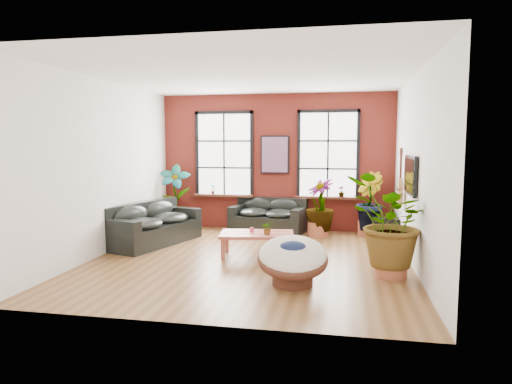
# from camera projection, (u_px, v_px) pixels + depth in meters

# --- Properties ---
(room) EXTENTS (6.04, 6.54, 3.54)m
(room) POSITION_uv_depth(u_px,v_px,m) (252.00, 169.00, 8.76)
(room) COLOR brown
(room) RESTS_ON ground
(sofa_back) EXTENTS (1.97, 1.19, 0.85)m
(sofa_back) POSITION_uv_depth(u_px,v_px,m) (268.00, 216.00, 11.60)
(sofa_back) COLOR black
(sofa_back) RESTS_ON ground
(sofa_left) EXTENTS (1.60, 2.50, 0.92)m
(sofa_left) POSITION_uv_depth(u_px,v_px,m) (152.00, 225.00, 10.18)
(sofa_left) COLOR black
(sofa_left) RESTS_ON ground
(coffee_table) EXTENTS (1.54, 1.01, 0.56)m
(coffee_table) POSITION_uv_depth(u_px,v_px,m) (257.00, 235.00, 9.06)
(coffee_table) COLOR #9F4839
(coffee_table) RESTS_ON ground
(papasan_chair) EXTENTS (1.24, 1.26, 0.84)m
(papasan_chair) POSITION_uv_depth(u_px,v_px,m) (293.00, 258.00, 7.16)
(papasan_chair) COLOR #532B1D
(papasan_chair) RESTS_ON ground
(poster) EXTENTS (0.74, 0.06, 0.98)m
(poster) POSITION_uv_depth(u_px,v_px,m) (275.00, 155.00, 11.71)
(poster) COLOR black
(poster) RESTS_ON room
(tv_wall_unit) EXTENTS (0.13, 1.86, 1.20)m
(tv_wall_unit) POSITION_uv_depth(u_px,v_px,m) (407.00, 180.00, 8.68)
(tv_wall_unit) COLOR black
(tv_wall_unit) RESTS_ON room
(media_box) EXTENTS (0.73, 0.64, 0.56)m
(media_box) POSITION_uv_depth(u_px,v_px,m) (387.00, 229.00, 10.41)
(media_box) COLOR black
(media_box) RESTS_ON ground
(pot_back_left) EXTENTS (0.60, 0.60, 0.35)m
(pot_back_left) POSITION_uv_depth(u_px,v_px,m) (176.00, 222.00, 12.01)
(pot_back_left) COLOR #A65336
(pot_back_left) RESTS_ON ground
(pot_back_right) EXTENTS (0.62, 0.62, 0.36)m
(pot_back_right) POSITION_uv_depth(u_px,v_px,m) (368.00, 228.00, 11.07)
(pot_back_right) COLOR #A65336
(pot_back_right) RESTS_ON ground
(pot_right_wall) EXTENTS (0.61, 0.61, 0.39)m
(pot_right_wall) POSITION_uv_depth(u_px,v_px,m) (391.00, 266.00, 7.62)
(pot_right_wall) COLOR #A65336
(pot_right_wall) RESTS_ON ground
(pot_mid) EXTENTS (0.50, 0.50, 0.36)m
(pot_mid) POSITION_uv_depth(u_px,v_px,m) (318.00, 229.00, 10.99)
(pot_mid) COLOR #A65336
(pot_mid) RESTS_ON ground
(floor_plant_back_left) EXTENTS (0.90, 0.68, 1.55)m
(floor_plant_back_left) POSITION_uv_depth(u_px,v_px,m) (175.00, 194.00, 11.89)
(floor_plant_back_left) COLOR #15511D
(floor_plant_back_left) RESTS_ON ground
(floor_plant_back_right) EXTENTS (0.82, 0.93, 1.41)m
(floor_plant_back_right) POSITION_uv_depth(u_px,v_px,m) (368.00, 201.00, 10.98)
(floor_plant_back_right) COLOR #15511D
(floor_plant_back_right) RESTS_ON ground
(floor_plant_right_wall) EXTENTS (1.84, 1.86, 1.56)m
(floor_plant_right_wall) POSITION_uv_depth(u_px,v_px,m) (391.00, 222.00, 7.53)
(floor_plant_right_wall) COLOR #15511D
(floor_plant_right_wall) RESTS_ON ground
(floor_plant_mid) EXTENTS (0.99, 0.99, 1.25)m
(floor_plant_mid) POSITION_uv_depth(u_px,v_px,m) (320.00, 205.00, 10.95)
(floor_plant_mid) COLOR #15511D
(floor_plant_mid) RESTS_ON ground
(table_plant) EXTENTS (0.29, 0.27, 0.26)m
(table_plant) POSITION_uv_depth(u_px,v_px,m) (268.00, 228.00, 8.89)
(table_plant) COLOR #15511D
(table_plant) RESTS_ON coffee_table
(sill_plant_left) EXTENTS (0.17, 0.17, 0.27)m
(sill_plant_left) POSITION_uv_depth(u_px,v_px,m) (213.00, 189.00, 12.06)
(sill_plant_left) COLOR #15511D
(sill_plant_left) RESTS_ON room
(sill_plant_right) EXTENTS (0.19, 0.19, 0.27)m
(sill_plant_right) POSITION_uv_depth(u_px,v_px,m) (341.00, 191.00, 11.43)
(sill_plant_right) COLOR #15511D
(sill_plant_right) RESTS_ON room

